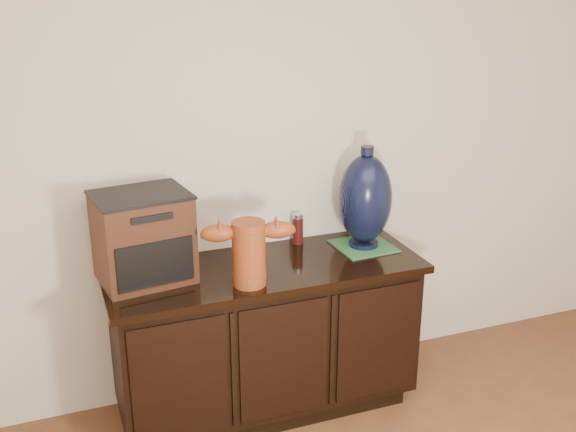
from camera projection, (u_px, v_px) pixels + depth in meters
name	position (u px, v px, depth m)	size (l,w,h in m)	color
sideboard	(266.00, 337.00, 3.21)	(1.46, 0.56, 0.75)	black
terracotta_vessel	(249.00, 250.00, 2.85)	(0.41, 0.17, 0.29)	#923C1A
tv_radio	(143.00, 237.00, 2.89)	(0.43, 0.37, 0.40)	#391A0E
green_mat	(363.00, 246.00, 3.31)	(0.27, 0.27, 0.01)	#2C6337
lamp_base	(365.00, 199.00, 3.23)	(0.27, 0.27, 0.50)	black
spray_can	(298.00, 229.00, 3.33)	(0.05, 0.05, 0.15)	#530E0E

